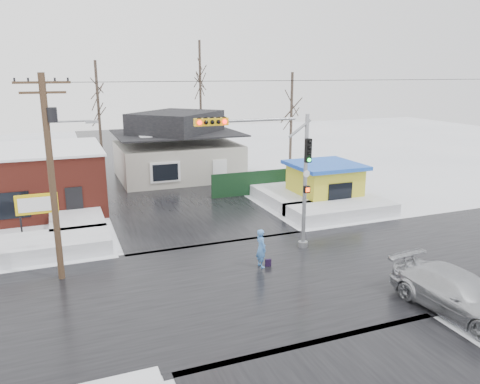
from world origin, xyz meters
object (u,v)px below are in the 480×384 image
object	(u,v)px
traffic_signal	(278,165)
car	(457,294)
utility_pole	(52,167)
kiosk	(324,183)
marquee_sign	(37,205)
pedestrian	(261,249)

from	to	relation	value
traffic_signal	car	xyz separation A→B (m)	(3.65, -8.28, -3.74)
utility_pole	kiosk	world-z (taller)	utility_pole
utility_pole	car	distance (m)	17.11
kiosk	car	xyz separation A→B (m)	(-3.41, -15.31, -0.66)
marquee_sign	car	bearing A→B (deg)	-44.47
traffic_signal	kiosk	bearing A→B (deg)	44.84
car	traffic_signal	bearing A→B (deg)	107.52
traffic_signal	marquee_sign	xyz separation A→B (m)	(-11.43, 6.53, -2.62)
utility_pole	kiosk	bearing A→B (deg)	20.44
traffic_signal	car	world-z (taller)	traffic_signal
traffic_signal	pedestrian	distance (m)	4.23
marquee_sign	traffic_signal	bearing A→B (deg)	-29.72
traffic_signal	kiosk	size ratio (longest dim) A/B	1.52
utility_pole	pedestrian	size ratio (longest dim) A/B	4.82
pedestrian	utility_pole	bearing A→B (deg)	72.31
utility_pole	kiosk	xyz separation A→B (m)	(17.43, 6.49, -3.65)
traffic_signal	kiosk	xyz separation A→B (m)	(7.07, 7.03, -3.08)
utility_pole	pedestrian	xyz separation A→B (m)	(8.79, -2.09, -4.18)
traffic_signal	marquee_sign	size ratio (longest dim) A/B	2.75
utility_pole	marquee_sign	size ratio (longest dim) A/B	3.53
utility_pole	car	world-z (taller)	utility_pole
marquee_sign	kiosk	bearing A→B (deg)	1.55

